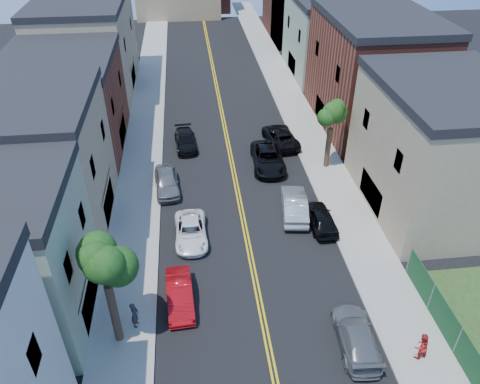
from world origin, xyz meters
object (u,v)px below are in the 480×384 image
object	(u,v)px
dark_car_right_far	(280,136)
pedestrian_right	(421,346)
grey_car_left	(167,182)
black_car_left	(186,141)
grey_car_right	(356,336)
black_car_right	(321,218)
white_pickup	(191,232)
pedestrian_left	(135,315)
red_sedan	(180,294)
black_suv_lane	(268,158)
silver_car_right	(294,205)

from	to	relation	value
dark_car_right_far	pedestrian_right	world-z (taller)	pedestrian_right
grey_car_left	black_car_left	size ratio (longest dim) A/B	1.01
grey_car_right	black_car_right	distance (m)	10.09
white_pickup	pedestrian_left	distance (m)	7.87
grey_car_left	black_car_left	distance (m)	7.00
red_sedan	black_suv_lane	bearing A→B (deg)	59.14
red_sedan	dark_car_right_far	size ratio (longest dim) A/B	0.79
grey_car_right	dark_car_right_far	size ratio (longest dim) A/B	0.88
red_sedan	dark_car_right_far	xyz separation A→B (m)	(9.40, 18.31, 0.05)
red_sedan	grey_car_right	distance (m)	10.05
black_car_right	silver_car_right	distance (m)	2.27
white_pickup	black_car_right	xyz separation A→B (m)	(9.17, 0.34, 0.07)
black_car_left	grey_car_right	distance (m)	24.24
silver_car_right	pedestrian_left	bearing A→B (deg)	47.79
grey_car_left	silver_car_right	world-z (taller)	silver_car_right
black_suv_lane	pedestrian_left	xyz separation A→B (m)	(-10.05, -15.96, 0.21)
black_car_right	grey_car_right	bearing A→B (deg)	83.96
grey_car_left	black_car_left	xyz separation A→B (m)	(1.61, 6.81, -0.12)
black_car_right	dark_car_right_far	size ratio (longest dim) A/B	0.78
dark_car_right_far	black_car_left	bearing A→B (deg)	-9.06
silver_car_right	pedestrian_left	xyz separation A→B (m)	(-10.85, -9.14, 0.18)
white_pickup	dark_car_right_far	world-z (taller)	dark_car_right_far
white_pickup	dark_car_right_far	xyz separation A→B (m)	(8.59, 12.63, 0.10)
grey_car_left	black_suv_lane	xyz separation A→B (m)	(8.50, 2.61, 0.00)
black_suv_lane	pedestrian_right	world-z (taller)	pedestrian_right
pedestrian_left	dark_car_right_far	bearing A→B (deg)	-22.92
red_sedan	black_car_right	world-z (taller)	black_car_right
dark_car_right_far	white_pickup	bearing A→B (deg)	49.13
black_car_left	pedestrian_left	distance (m)	20.40
black_car_right	dark_car_right_far	distance (m)	12.30
dark_car_right_far	black_suv_lane	xyz separation A→B (m)	(-1.79, -3.83, 0.04)
dark_car_right_far	pedestrian_right	xyz separation A→B (m)	(2.78, -23.55, 0.24)
grey_car_right	black_car_right	bearing A→B (deg)	-90.26
red_sedan	black_car_left	bearing A→B (deg)	84.66
white_pickup	grey_car_left	world-z (taller)	grey_car_left
black_car_right	silver_car_right	world-z (taller)	silver_car_right
grey_car_right	black_suv_lane	distance (m)	18.58
black_car_right	red_sedan	bearing A→B (deg)	29.47
red_sedan	dark_car_right_far	world-z (taller)	dark_car_right_far
black_car_right	pedestrian_left	world-z (taller)	pedestrian_left
black_car_right	black_suv_lane	world-z (taller)	black_suv_lane
red_sedan	white_pickup	xyz separation A→B (m)	(0.81, 5.69, -0.05)
black_car_right	pedestrian_right	distance (m)	11.49
black_car_left	black_suv_lane	bearing A→B (deg)	-35.79
black_car_right	black_car_left	bearing A→B (deg)	-55.46
silver_car_right	pedestrian_left	size ratio (longest dim) A/B	2.94
grey_car_right	pedestrian_left	size ratio (longest dim) A/B	2.80
black_suv_lane	silver_car_right	bearing A→B (deg)	-80.73
grey_car_left	black_car_right	xyz separation A→B (m)	(10.87, -5.84, -0.07)
white_pickup	grey_car_left	bearing A→B (deg)	104.65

